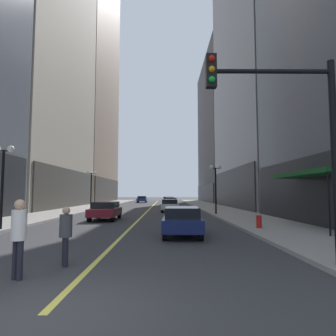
{
  "coord_description": "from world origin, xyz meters",
  "views": [
    {
      "loc": [
        2.0,
        -5.04,
        1.98
      ],
      "look_at": [
        2.25,
        28.02,
        4.73
      ],
      "focal_mm": 32.06,
      "sensor_mm": 36.0,
      "label": 1
    }
  ],
  "objects_px": {
    "car_white": "(169,205)",
    "street_lamp_left_far": "(91,181)",
    "car_grey": "(171,202)",
    "pedestrian_in_white_shirt": "(19,232)",
    "car_maroon": "(106,210)",
    "pedestrian_with_orange_bag": "(66,232)",
    "car_blue": "(142,199)",
    "street_lamp_left_near": "(3,168)",
    "car_navy": "(182,220)",
    "street_lamp_right_mid": "(216,178)",
    "car_green": "(168,200)",
    "fire_hydrant_right": "(259,223)",
    "traffic_light_near_right": "(294,125)"
  },
  "relations": [
    {
      "from": "car_white",
      "to": "street_lamp_left_far",
      "type": "distance_m",
      "value": 9.41
    },
    {
      "from": "car_grey",
      "to": "pedestrian_in_white_shirt",
      "type": "bearing_deg",
      "value": -96.67
    },
    {
      "from": "car_maroon",
      "to": "car_white",
      "type": "distance_m",
      "value": 10.59
    },
    {
      "from": "pedestrian_in_white_shirt",
      "to": "pedestrian_with_orange_bag",
      "type": "bearing_deg",
      "value": 62.35
    },
    {
      "from": "car_blue",
      "to": "street_lamp_left_near",
      "type": "bearing_deg",
      "value": -94.37
    },
    {
      "from": "pedestrian_with_orange_bag",
      "to": "street_lamp_left_far",
      "type": "height_order",
      "value": "street_lamp_left_far"
    },
    {
      "from": "car_maroon",
      "to": "street_lamp_left_near",
      "type": "bearing_deg",
      "value": -120.77
    },
    {
      "from": "car_navy",
      "to": "street_lamp_right_mid",
      "type": "distance_m",
      "value": 13.04
    },
    {
      "from": "street_lamp_left_far",
      "to": "car_green",
      "type": "bearing_deg",
      "value": 63.91
    },
    {
      "from": "car_navy",
      "to": "fire_hydrant_right",
      "type": "distance_m",
      "value": 4.5
    },
    {
      "from": "car_green",
      "to": "street_lamp_left_near",
      "type": "bearing_deg",
      "value": -103.64
    },
    {
      "from": "car_grey",
      "to": "car_green",
      "type": "height_order",
      "value": "same"
    },
    {
      "from": "pedestrian_in_white_shirt",
      "to": "fire_hydrant_right",
      "type": "distance_m",
      "value": 12.14
    },
    {
      "from": "car_navy",
      "to": "traffic_light_near_right",
      "type": "xyz_separation_m",
      "value": [
        2.59,
        -6.44,
        3.02
      ]
    },
    {
      "from": "car_navy",
      "to": "street_lamp_left_near",
      "type": "bearing_deg",
      "value": 171.76
    },
    {
      "from": "car_green",
      "to": "car_white",
      "type": "bearing_deg",
      "value": -90.08
    },
    {
      "from": "car_grey",
      "to": "traffic_light_near_right",
      "type": "relative_size",
      "value": 0.8
    },
    {
      "from": "traffic_light_near_right",
      "to": "street_lamp_left_near",
      "type": "relative_size",
      "value": 1.28
    },
    {
      "from": "car_navy",
      "to": "pedestrian_in_white_shirt",
      "type": "distance_m",
      "value": 8.23
    },
    {
      "from": "car_white",
      "to": "car_green",
      "type": "relative_size",
      "value": 1.02
    },
    {
      "from": "street_lamp_left_near",
      "to": "car_grey",
      "type": "bearing_deg",
      "value": 71.17
    },
    {
      "from": "street_lamp_left_near",
      "to": "street_lamp_right_mid",
      "type": "height_order",
      "value": "same"
    },
    {
      "from": "car_maroon",
      "to": "car_green",
      "type": "relative_size",
      "value": 0.94
    },
    {
      "from": "street_lamp_right_mid",
      "to": "fire_hydrant_right",
      "type": "distance_m",
      "value": 10.92
    },
    {
      "from": "car_white",
      "to": "traffic_light_near_right",
      "type": "xyz_separation_m",
      "value": [
        2.96,
        -23.89,
        3.02
      ]
    },
    {
      "from": "car_green",
      "to": "street_lamp_right_mid",
      "type": "height_order",
      "value": "street_lamp_right_mid"
    },
    {
      "from": "car_green",
      "to": "traffic_light_near_right",
      "type": "bearing_deg",
      "value": -86.19
    },
    {
      "from": "car_navy",
      "to": "pedestrian_in_white_shirt",
      "type": "height_order",
      "value": "pedestrian_in_white_shirt"
    },
    {
      "from": "pedestrian_with_orange_bag",
      "to": "street_lamp_right_mid",
      "type": "distance_m",
      "value": 19.58
    },
    {
      "from": "car_navy",
      "to": "car_grey",
      "type": "relative_size",
      "value": 0.98
    },
    {
      "from": "car_blue",
      "to": "pedestrian_in_white_shirt",
      "type": "xyz_separation_m",
      "value": [
        1.47,
        -54.67,
        0.36
      ]
    },
    {
      "from": "pedestrian_in_white_shirt",
      "to": "car_maroon",
      "type": "bearing_deg",
      "value": 93.84
    },
    {
      "from": "car_blue",
      "to": "street_lamp_left_far",
      "type": "relative_size",
      "value": 0.92
    },
    {
      "from": "traffic_light_near_right",
      "to": "street_lamp_left_near",
      "type": "xyz_separation_m",
      "value": [
        -11.75,
        7.76,
        -0.49
      ]
    },
    {
      "from": "car_green",
      "to": "street_lamp_right_mid",
      "type": "bearing_deg",
      "value": -81.08
    },
    {
      "from": "pedestrian_in_white_shirt",
      "to": "traffic_light_near_right",
      "type": "distance_m",
      "value": 7.29
    },
    {
      "from": "car_maroon",
      "to": "traffic_light_near_right",
      "type": "height_order",
      "value": "traffic_light_near_right"
    },
    {
      "from": "car_maroon",
      "to": "car_grey",
      "type": "relative_size",
      "value": 0.9
    },
    {
      "from": "car_white",
      "to": "street_lamp_left_near",
      "type": "bearing_deg",
      "value": -118.58
    },
    {
      "from": "car_navy",
      "to": "pedestrian_with_orange_bag",
      "type": "xyz_separation_m",
      "value": [
        -3.49,
        -5.82,
        0.21
      ]
    },
    {
      "from": "traffic_light_near_right",
      "to": "fire_hydrant_right",
      "type": "relative_size",
      "value": 7.06
    },
    {
      "from": "car_navy",
      "to": "pedestrian_in_white_shirt",
      "type": "bearing_deg",
      "value": -120.37
    },
    {
      "from": "car_navy",
      "to": "street_lamp_right_mid",
      "type": "relative_size",
      "value": 1.0
    },
    {
      "from": "car_maroon",
      "to": "traffic_light_near_right",
      "type": "xyz_separation_m",
      "value": [
        7.76,
        -14.46,
        3.02
      ]
    },
    {
      "from": "car_grey",
      "to": "pedestrian_with_orange_bag",
      "type": "height_order",
      "value": "pedestrian_with_orange_bag"
    },
    {
      "from": "pedestrian_with_orange_bag",
      "to": "street_lamp_left_near",
      "type": "relative_size",
      "value": 0.36
    },
    {
      "from": "car_white",
      "to": "car_grey",
      "type": "height_order",
      "value": "same"
    },
    {
      "from": "car_grey",
      "to": "car_white",
      "type": "bearing_deg",
      "value": -91.74
    },
    {
      "from": "car_navy",
      "to": "traffic_light_near_right",
      "type": "bearing_deg",
      "value": -68.06
    },
    {
      "from": "traffic_light_near_right",
      "to": "car_maroon",
      "type": "bearing_deg",
      "value": 118.23
    }
  ]
}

